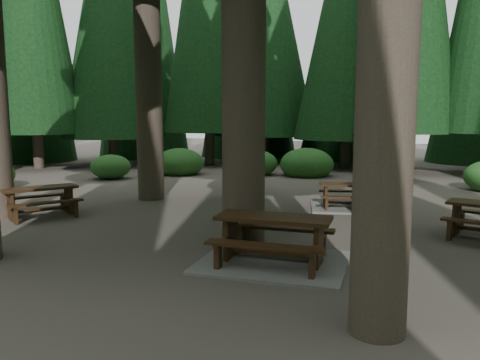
% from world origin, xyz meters
% --- Properties ---
extents(ground, '(80.00, 80.00, 0.00)m').
position_xyz_m(ground, '(0.00, 0.00, 0.00)').
color(ground, '#564E46').
rests_on(ground, ground).
extents(picnic_table_a, '(2.81, 2.47, 0.84)m').
position_xyz_m(picnic_table_a, '(1.86, -0.70, 0.29)').
color(picnic_table_a, gray).
rests_on(picnic_table_a, ground).
extents(picnic_table_b, '(2.03, 2.19, 0.76)m').
position_xyz_m(picnic_table_b, '(-4.96, 0.04, 0.50)').
color(picnic_table_b, black).
rests_on(picnic_table_b, ground).
extents(picnic_table_c, '(2.54, 2.33, 0.70)m').
position_xyz_m(picnic_table_c, '(1.67, 4.81, 0.23)').
color(picnic_table_c, gray).
rests_on(picnic_table_c, ground).
extents(shrub_ring, '(23.86, 24.64, 1.49)m').
position_xyz_m(shrub_ring, '(0.70, 0.75, 0.40)').
color(shrub_ring, '#215E20').
rests_on(shrub_ring, ground).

